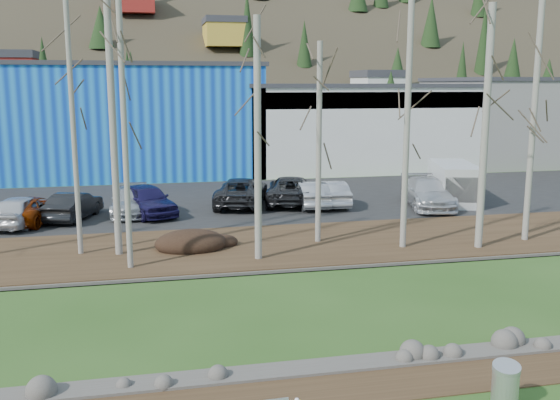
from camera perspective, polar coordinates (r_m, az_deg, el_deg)
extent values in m
cube|color=#382616|center=(14.92, 6.38, -16.55)|extent=(80.00, 1.80, 0.03)
cube|color=#382616|center=(26.22, -2.21, -4.29)|extent=(80.00, 7.00, 0.15)
cube|color=black|center=(36.36, -5.07, -0.12)|extent=(80.00, 14.00, 0.14)
cube|color=#0E3EB8|center=(49.57, -14.13, 7.04)|extent=(20.00, 12.00, 8.00)
cube|color=#333338|center=(49.51, -14.35, 11.84)|extent=(20.40, 12.24, 0.30)
cube|color=silver|center=(52.21, 6.18, 6.64)|extent=(18.00, 12.00, 6.50)
cube|color=#333338|center=(52.09, 6.26, 10.37)|extent=(18.36, 12.24, 0.30)
cube|color=navy|center=(46.54, 8.54, 9.00)|extent=(17.64, 0.20, 1.20)
cube|color=gray|center=(59.18, 21.18, 6.69)|extent=(14.00, 12.00, 7.00)
cube|color=#333338|center=(59.09, 21.41, 10.22)|extent=(14.28, 12.24, 0.30)
cylinder|color=silver|center=(14.49, 19.88, -15.97)|extent=(0.72, 0.72, 0.96)
sphere|color=white|center=(13.80, 1.56, -17.84)|extent=(0.11, 0.11, 0.11)
cone|color=gold|center=(13.82, 1.83, -17.80)|extent=(0.06, 0.03, 0.03)
ellipsoid|color=black|center=(25.81, -8.15, -3.79)|extent=(2.94, 2.08, 0.58)
cylinder|color=#A39F94|center=(25.33, -18.42, 7.08)|extent=(0.20, 0.20, 10.67)
cylinder|color=#A39F94|center=(24.83, -15.02, 6.41)|extent=(0.27, 0.27, 9.99)
cylinder|color=#A39F94|center=(22.84, -14.05, 6.42)|extent=(0.21, 0.21, 10.23)
cylinder|color=#A39F94|center=(23.41, -2.05, 5.43)|extent=(0.27, 0.27, 9.10)
cylinder|color=#A39F94|center=(26.15, 3.57, 5.15)|extent=(0.23, 0.23, 8.36)
cylinder|color=#A39F94|center=(26.39, 18.25, 6.19)|extent=(0.30, 0.30, 9.74)
cylinder|color=#A39F94|center=(25.62, 11.54, 6.68)|extent=(0.25, 0.25, 10.00)
cylinder|color=#A39F94|center=(28.35, 22.27, 8.27)|extent=(0.26, 0.26, 11.77)
imported|color=silver|center=(32.09, -22.62, -0.86)|extent=(2.69, 4.65, 1.49)
imported|color=black|center=(32.63, -18.34, -0.50)|extent=(2.66, 4.42, 1.38)
imported|color=#822A05|center=(32.64, -21.75, -0.80)|extent=(3.34, 5.03, 1.28)
imported|color=#A4A9AD|center=(33.17, -13.51, -0.10)|extent=(2.00, 4.71, 1.36)
imported|color=#1E194A|center=(32.65, -12.05, 0.00)|extent=(3.41, 5.02, 1.59)
imported|color=#AEAEB0|center=(34.24, 2.81, 0.55)|extent=(1.75, 4.33, 1.40)
imported|color=#2A2A2C|center=(35.08, 1.00, 0.93)|extent=(3.94, 6.06, 1.55)
imported|color=silver|center=(34.97, 13.33, 0.64)|extent=(3.22, 5.75, 1.57)
imported|color=#2A2A2C|center=(34.56, -3.53, 0.77)|extent=(3.94, 6.06, 1.55)
imported|color=#AEAEB0|center=(34.55, 4.62, 0.62)|extent=(1.75, 4.33, 1.40)
cube|color=white|center=(36.87, 15.60, 1.53)|extent=(3.33, 5.39, 2.20)
cube|color=black|center=(34.96, 16.29, 1.01)|extent=(2.19, 1.53, 1.36)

